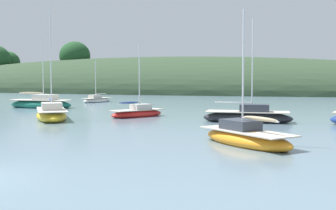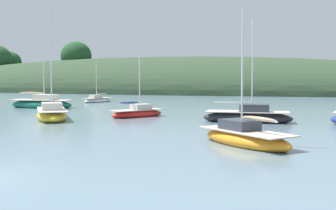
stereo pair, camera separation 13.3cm
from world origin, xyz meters
TOP-DOWN VIEW (x-y plane):
  - far_shoreline_hill at (-25.47, 81.07)m, footprint 150.00×36.00m
  - sailboat_blue_center at (6.02, 20.89)m, footprint 6.80×2.83m
  - sailboat_white_near at (-17.72, 28.31)m, footprint 7.53×2.98m
  - sailboat_cream_ketch at (7.47, 10.18)m, footprint 5.72×5.28m
  - sailboat_yellow_far at (-3.46, 22.05)m, footprint 4.09×5.14m
  - sailboat_red_portside at (-8.96, 17.66)m, footprint 5.99×6.80m
  - sailboat_navy_dinghy at (-17.02, 39.63)m, footprint 2.88×5.04m

SIDE VIEW (x-z plane):
  - far_shoreline_hill at x=-25.47m, z-range -10.19..10.41m
  - sailboat_navy_dinghy at x=-17.02m, z-range -2.58..3.20m
  - sailboat_yellow_far at x=-3.46m, z-range -2.83..3.49m
  - sailboat_cream_ketch at x=7.47m, z-range -3.07..3.80m
  - sailboat_blue_center at x=6.02m, z-range -3.55..4.35m
  - sailboat_red_portside at x=-8.96m, z-range -4.23..5.07m
  - sailboat_white_near at x=-17.72m, z-range -4.27..5.15m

